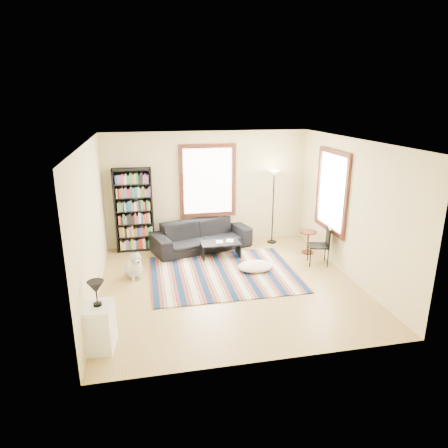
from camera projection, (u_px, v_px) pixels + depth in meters
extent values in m
cube|color=tan|center=(229.00, 286.00, 7.96)|extent=(5.00, 5.00, 0.10)
cube|color=white|center=(230.00, 138.00, 7.09)|extent=(5.00, 5.00, 0.10)
cube|color=beige|center=(207.00, 188.00, 9.91)|extent=(5.00, 0.10, 2.80)
cube|color=beige|center=(272.00, 271.00, 5.14)|extent=(5.00, 0.10, 2.80)
cube|color=beige|center=(88.00, 225.00, 7.03)|extent=(0.10, 5.00, 2.80)
cube|color=beige|center=(353.00, 209.00, 8.02)|extent=(0.10, 5.00, 2.80)
cube|color=white|center=(208.00, 181.00, 9.77)|extent=(1.20, 0.06, 1.60)
cube|color=white|center=(332.00, 191.00, 8.69)|extent=(0.06, 1.20, 1.60)
cube|color=#0D2542|center=(223.00, 274.00, 8.39)|extent=(3.03, 2.43, 0.02)
imported|color=black|center=(201.00, 235.00, 9.71)|extent=(1.55, 2.53, 0.69)
cube|color=black|center=(134.00, 210.00, 9.46)|extent=(0.90, 0.30, 2.00)
cube|color=black|center=(220.00, 249.00, 9.27)|extent=(0.96, 0.61, 0.36)
imported|color=beige|center=(216.00, 242.00, 9.19)|extent=(0.19, 0.23, 0.02)
imported|color=beige|center=(226.00, 241.00, 9.29)|extent=(0.24, 0.28, 0.02)
ellipsoid|color=silver|center=(255.00, 266.00, 8.55)|extent=(0.88, 0.76, 0.19)
cylinder|color=#4F2113|center=(308.00, 242.00, 9.48)|extent=(0.52, 0.52, 0.54)
cube|color=black|center=(318.00, 246.00, 8.79)|extent=(0.51, 0.50, 0.86)
cube|color=white|center=(100.00, 327.00, 5.80)|extent=(0.43, 0.54, 0.70)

